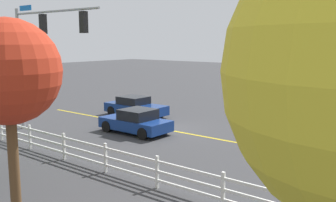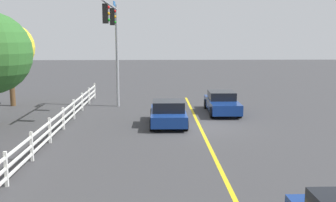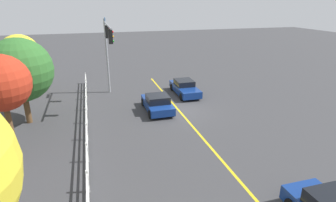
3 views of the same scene
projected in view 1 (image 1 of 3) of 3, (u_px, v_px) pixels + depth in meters
ground_plane at (162, 129)px, 22.18m from camera, size 120.00×120.00×0.00m
lane_center_stripe at (222, 140)px, 19.71m from camera, size 28.00×0.16×0.01m
signal_assembly at (40, 44)px, 20.33m from camera, size 6.88×0.38×6.89m
car_1 at (136, 122)px, 21.11m from camera, size 3.98×1.94×1.34m
car_2 at (135, 107)px, 25.80m from camera, size 4.41×1.87×1.33m
white_rail_fence at (106, 157)px, 14.81m from camera, size 26.10×0.10×1.15m
tree_1 at (8, 72)px, 10.89m from camera, size 3.04×3.04×5.69m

